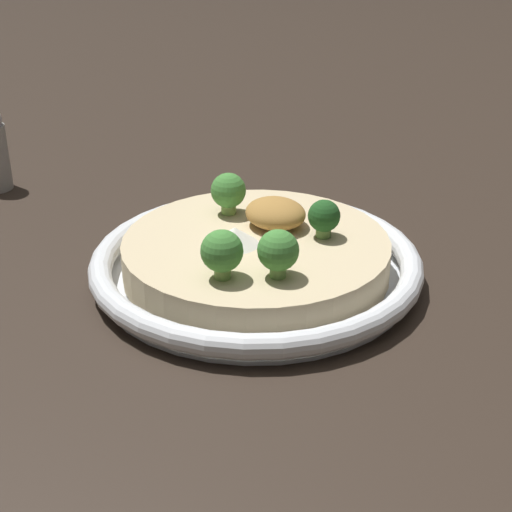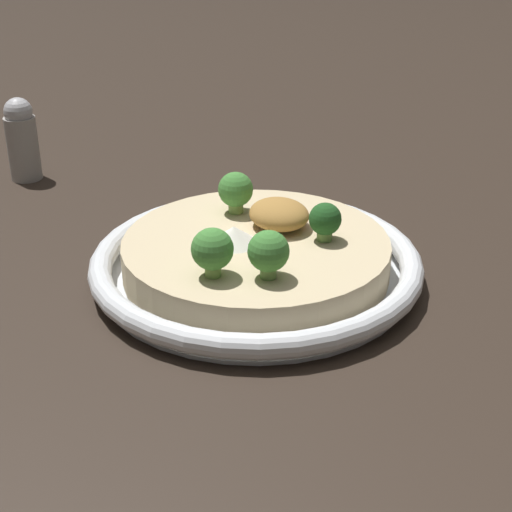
# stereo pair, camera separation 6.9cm
# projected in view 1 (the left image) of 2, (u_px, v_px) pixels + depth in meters

# --- Properties ---
(ground_plane) EXTENTS (6.00, 6.00, 0.00)m
(ground_plane) POSITION_uv_depth(u_px,v_px,m) (256.00, 278.00, 0.70)
(ground_plane) COLOR #2D231C
(risotto_bowl) EXTENTS (0.29, 0.29, 0.04)m
(risotto_bowl) POSITION_uv_depth(u_px,v_px,m) (256.00, 261.00, 0.69)
(risotto_bowl) COLOR silver
(risotto_bowl) RESTS_ON ground_plane
(cheese_sprinkle) EXTENTS (0.04, 0.04, 0.02)m
(cheese_sprinkle) POSITION_uv_depth(u_px,v_px,m) (235.00, 236.00, 0.67)
(cheese_sprinkle) COLOR white
(cheese_sprinkle) RESTS_ON risotto_bowl
(crispy_onion_garnish) EXTENTS (0.06, 0.05, 0.02)m
(crispy_onion_garnish) POSITION_uv_depth(u_px,v_px,m) (275.00, 213.00, 0.70)
(crispy_onion_garnish) COLOR #A37538
(crispy_onion_garnish) RESTS_ON risotto_bowl
(broccoli_front_right) EXTENTS (0.03, 0.03, 0.04)m
(broccoli_front_right) POSITION_uv_depth(u_px,v_px,m) (278.00, 251.00, 0.61)
(broccoli_front_right) COLOR #668E47
(broccoli_front_right) RESTS_ON risotto_bowl
(broccoli_back) EXTENTS (0.03, 0.03, 0.03)m
(broccoli_back) POSITION_uv_depth(u_px,v_px,m) (324.00, 217.00, 0.68)
(broccoli_back) COLOR #668E47
(broccoli_back) RESTS_ON risotto_bowl
(broccoli_back_left) EXTENTS (0.03, 0.03, 0.04)m
(broccoli_back_left) POSITION_uv_depth(u_px,v_px,m) (228.00, 192.00, 0.72)
(broccoli_back_left) COLOR #759E4C
(broccoli_back_left) RESTS_ON risotto_bowl
(broccoli_front) EXTENTS (0.03, 0.03, 0.04)m
(broccoli_front) POSITION_uv_depth(u_px,v_px,m) (222.00, 252.00, 0.61)
(broccoli_front) COLOR #759E4C
(broccoli_front) RESTS_ON risotto_bowl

